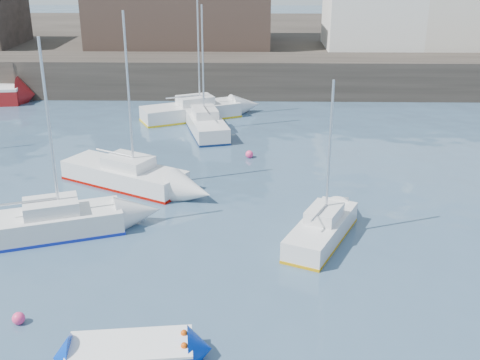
{
  "coord_description": "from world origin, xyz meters",
  "views": [
    {
      "loc": [
        0.55,
        -13.42,
        11.56
      ],
      "look_at": [
        0.0,
        12.0,
        1.5
      ],
      "focal_mm": 45.0,
      "sensor_mm": 36.0,
      "label": 1
    }
  ],
  "objects_px": {
    "sailboat_c": "(322,229)",
    "sailboat_f": "(206,124)",
    "blue_dinghy": "(131,352)",
    "sailboat_h": "(191,111)",
    "sailboat_b": "(125,174)",
    "buoy_near": "(19,323)",
    "sailboat_a": "(46,223)",
    "buoy_far": "(249,158)"
  },
  "relations": [
    {
      "from": "buoy_near",
      "to": "sailboat_f",
      "type": "bearing_deg",
      "value": 78.07
    },
    {
      "from": "sailboat_b",
      "to": "buoy_far",
      "type": "xyz_separation_m",
      "value": [
        6.33,
        4.29,
        -0.57
      ]
    },
    {
      "from": "sailboat_f",
      "to": "sailboat_h",
      "type": "distance_m",
      "value": 3.43
    },
    {
      "from": "buoy_near",
      "to": "blue_dinghy",
      "type": "bearing_deg",
      "value": -25.24
    },
    {
      "from": "sailboat_c",
      "to": "buoy_near",
      "type": "xyz_separation_m",
      "value": [
        -10.46,
        -6.09,
        -0.51
      ]
    },
    {
      "from": "sailboat_h",
      "to": "buoy_near",
      "type": "height_order",
      "value": "sailboat_h"
    },
    {
      "from": "blue_dinghy",
      "to": "buoy_near",
      "type": "bearing_deg",
      "value": 154.76
    },
    {
      "from": "sailboat_c",
      "to": "sailboat_f",
      "type": "distance_m",
      "value": 16.38
    },
    {
      "from": "sailboat_c",
      "to": "buoy_near",
      "type": "bearing_deg",
      "value": -149.78
    },
    {
      "from": "blue_dinghy",
      "to": "sailboat_a",
      "type": "bearing_deg",
      "value": 122.09
    },
    {
      "from": "blue_dinghy",
      "to": "sailboat_c",
      "type": "xyz_separation_m",
      "value": [
        6.42,
        8.0,
        0.13
      ]
    },
    {
      "from": "sailboat_a",
      "to": "buoy_far",
      "type": "distance_m",
      "value": 13.23
    },
    {
      "from": "blue_dinghy",
      "to": "sailboat_b",
      "type": "height_order",
      "value": "sailboat_b"
    },
    {
      "from": "sailboat_a",
      "to": "sailboat_c",
      "type": "relative_size",
      "value": 1.24
    },
    {
      "from": "sailboat_b",
      "to": "sailboat_h",
      "type": "relative_size",
      "value": 0.98
    },
    {
      "from": "blue_dinghy",
      "to": "sailboat_f",
      "type": "height_order",
      "value": "sailboat_f"
    },
    {
      "from": "blue_dinghy",
      "to": "sailboat_h",
      "type": "bearing_deg",
      "value": 91.69
    },
    {
      "from": "blue_dinghy",
      "to": "buoy_near",
      "type": "height_order",
      "value": "blue_dinghy"
    },
    {
      "from": "sailboat_b",
      "to": "buoy_near",
      "type": "xyz_separation_m",
      "value": [
        -1.06,
        -12.12,
        -0.57
      ]
    },
    {
      "from": "blue_dinghy",
      "to": "buoy_far",
      "type": "height_order",
      "value": "blue_dinghy"
    },
    {
      "from": "sailboat_b",
      "to": "sailboat_h",
      "type": "xyz_separation_m",
      "value": [
        2.2,
        12.42,
        0.01
      ]
    },
    {
      "from": "buoy_near",
      "to": "sailboat_h",
      "type": "bearing_deg",
      "value": 82.43
    },
    {
      "from": "buoy_far",
      "to": "sailboat_f",
      "type": "bearing_deg",
      "value": 120.24
    },
    {
      "from": "sailboat_h",
      "to": "sailboat_b",
      "type": "bearing_deg",
      "value": -100.06
    },
    {
      "from": "blue_dinghy",
      "to": "sailboat_c",
      "type": "relative_size",
      "value": 0.57
    },
    {
      "from": "sailboat_f",
      "to": "sailboat_h",
      "type": "relative_size",
      "value": 0.91
    },
    {
      "from": "sailboat_f",
      "to": "sailboat_a",
      "type": "bearing_deg",
      "value": -110.32
    },
    {
      "from": "sailboat_h",
      "to": "buoy_near",
      "type": "bearing_deg",
      "value": -97.57
    },
    {
      "from": "sailboat_a",
      "to": "sailboat_b",
      "type": "bearing_deg",
      "value": 69.96
    },
    {
      "from": "sailboat_f",
      "to": "sailboat_b",
      "type": "bearing_deg",
      "value": -110.5
    },
    {
      "from": "sailboat_b",
      "to": "sailboat_f",
      "type": "relative_size",
      "value": 1.08
    },
    {
      "from": "sailboat_a",
      "to": "sailboat_f",
      "type": "bearing_deg",
      "value": 69.68
    },
    {
      "from": "blue_dinghy",
      "to": "sailboat_b",
      "type": "relative_size",
      "value": 0.44
    },
    {
      "from": "sailboat_b",
      "to": "sailboat_c",
      "type": "xyz_separation_m",
      "value": [
        9.4,
        -6.03,
        -0.06
      ]
    },
    {
      "from": "sailboat_b",
      "to": "blue_dinghy",
      "type": "bearing_deg",
      "value": -77.99
    },
    {
      "from": "sailboat_h",
      "to": "buoy_far",
      "type": "distance_m",
      "value": 9.14
    },
    {
      "from": "buoy_far",
      "to": "blue_dinghy",
      "type": "bearing_deg",
      "value": -100.36
    },
    {
      "from": "sailboat_c",
      "to": "sailboat_a",
      "type": "bearing_deg",
      "value": 179.17
    },
    {
      "from": "blue_dinghy",
      "to": "sailboat_h",
      "type": "height_order",
      "value": "sailboat_h"
    },
    {
      "from": "blue_dinghy",
      "to": "sailboat_a",
      "type": "distance_m",
      "value": 9.64
    },
    {
      "from": "sailboat_f",
      "to": "buoy_far",
      "type": "xyz_separation_m",
      "value": [
        2.88,
        -4.94,
        -0.56
      ]
    },
    {
      "from": "sailboat_b",
      "to": "buoy_far",
      "type": "distance_m",
      "value": 7.67
    }
  ]
}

